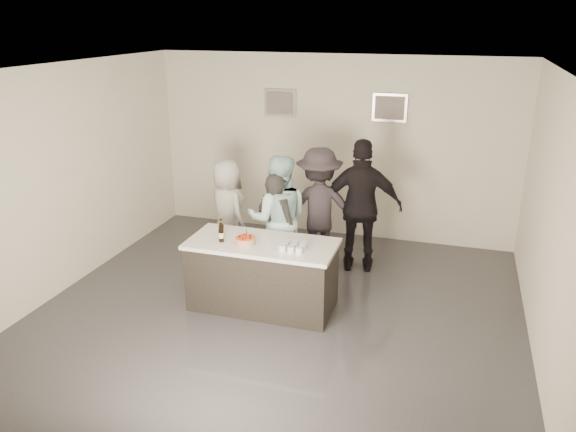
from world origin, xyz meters
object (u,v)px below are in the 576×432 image
object	(u,v)px
person_guest_back	(319,208)
person_main_black	(276,229)
person_main_blue	(278,219)
bar_counter	(262,275)
cake	(245,241)
beer_bottle_b	(221,232)
person_guest_left	(228,211)
beer_bottle_a	(221,228)
person_guest_right	(362,206)

from	to	relation	value
person_guest_back	person_main_black	bearing A→B (deg)	39.62
person_guest_back	person_main_blue	bearing A→B (deg)	33.50
bar_counter	cake	xyz separation A→B (m)	(-0.18, -0.11, 0.49)
cake	beer_bottle_b	world-z (taller)	beer_bottle_b
beer_bottle_b	person_guest_left	xyz separation A→B (m)	(-0.52, 1.42, -0.25)
bar_counter	person_guest_left	bearing A→B (deg)	128.15
beer_bottle_a	person_guest_back	xyz separation A→B (m)	(0.90, 1.46, -0.13)
bar_counter	person_guest_back	xyz separation A→B (m)	(0.36, 1.46, 0.45)
bar_counter	person_guest_right	bearing A→B (deg)	57.05
beer_bottle_b	bar_counter	bearing A→B (deg)	15.11
cake	person_main_black	world-z (taller)	person_main_black
beer_bottle_a	person_guest_back	size ratio (longest dim) A/B	0.14
cake	beer_bottle_b	size ratio (longest dim) A/B	0.94
person_main_black	person_main_blue	bearing A→B (deg)	-68.77
beer_bottle_b	person_guest_back	world-z (taller)	person_guest_back
bar_counter	person_guest_right	world-z (taller)	person_guest_right
person_guest_left	beer_bottle_b	bearing A→B (deg)	145.71
person_main_blue	person_guest_back	bearing A→B (deg)	-139.25
bar_counter	person_main_black	distance (m)	0.80
cake	person_guest_right	xyz separation A→B (m)	(1.16, 1.62, 0.04)
person_guest_left	cake	bearing A→B (deg)	156.38
beer_bottle_a	beer_bottle_b	distance (m)	0.14
person_guest_left	person_guest_back	distance (m)	1.39
person_main_black	person_main_blue	size ratio (longest dim) A/B	0.89
bar_counter	person_guest_left	distance (m)	1.67
bar_counter	beer_bottle_b	world-z (taller)	beer_bottle_b
person_main_blue	person_guest_left	distance (m)	1.05
person_guest_left	person_guest_right	xyz separation A→B (m)	(1.99, 0.22, 0.20)
cake	beer_bottle_a	world-z (taller)	beer_bottle_a
person_guest_right	beer_bottle_b	bearing A→B (deg)	39.39
beer_bottle_a	person_guest_left	xyz separation A→B (m)	(-0.47, 1.29, -0.25)
person_main_blue	person_guest_right	distance (m)	1.24
person_main_black	person_guest_back	xyz separation A→B (m)	(0.41, 0.74, 0.10)
person_main_black	person_guest_right	size ratio (longest dim) A/B	0.82
person_guest_right	person_main_blue	bearing A→B (deg)	23.47
beer_bottle_b	person_main_black	distance (m)	0.98
bar_counter	person_main_blue	size ratio (longest dim) A/B	1.03
cake	person_guest_left	xyz separation A→B (m)	(-0.84, 1.40, -0.15)
person_main_blue	cake	bearing A→B (deg)	68.73
person_guest_back	person_guest_right	bearing A→B (deg)	163.03
person_main_black	person_guest_left	distance (m)	1.12
beer_bottle_b	person_guest_right	world-z (taller)	person_guest_right
beer_bottle_b	person_guest_back	size ratio (longest dim) A/B	0.14
person_guest_back	beer_bottle_b	bearing A→B (deg)	40.23
person_main_blue	person_guest_back	size ratio (longest dim) A/B	1.00
person_main_black	person_guest_back	bearing A→B (deg)	-103.62
bar_counter	beer_bottle_a	size ratio (longest dim) A/B	7.15
person_guest_right	person_guest_back	bearing A→B (deg)	-4.05
beer_bottle_b	person_guest_left	size ratio (longest dim) A/B	0.17
beer_bottle_a	person_guest_left	world-z (taller)	person_guest_left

